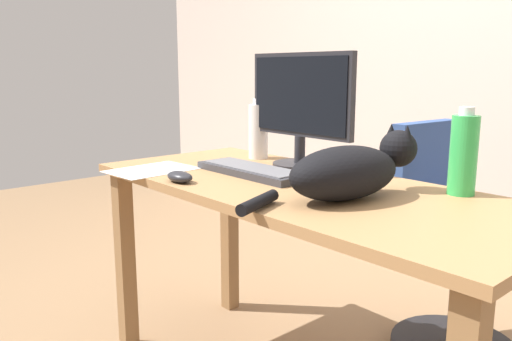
{
  "coord_description": "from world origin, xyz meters",
  "views": [
    {
      "loc": [
        1.1,
        -1.15,
        1.11
      ],
      "look_at": [
        -0.03,
        -0.16,
        0.81
      ],
      "focal_mm": 36.15,
      "sensor_mm": 36.0,
      "label": 1
    }
  ],
  "objects_px": {
    "cat": "(351,170)",
    "computer_mouse": "(180,177)",
    "spray_bottle": "(258,131)",
    "office_chair": "(448,256)",
    "monitor": "(300,105)",
    "water_bottle": "(463,154)",
    "keyboard": "(252,170)"
  },
  "relations": [
    {
      "from": "office_chair",
      "to": "water_bottle",
      "type": "xyz_separation_m",
      "value": [
        0.24,
        -0.43,
        0.48
      ]
    },
    {
      "from": "office_chair",
      "to": "spray_bottle",
      "type": "bearing_deg",
      "value": -142.87
    },
    {
      "from": "office_chair",
      "to": "computer_mouse",
      "type": "relative_size",
      "value": 8.25
    },
    {
      "from": "office_chair",
      "to": "water_bottle",
      "type": "bearing_deg",
      "value": -60.62
    },
    {
      "from": "computer_mouse",
      "to": "office_chair",
      "type": "bearing_deg",
      "value": 65.54
    },
    {
      "from": "monitor",
      "to": "water_bottle",
      "type": "relative_size",
      "value": 1.9
    },
    {
      "from": "monitor",
      "to": "water_bottle",
      "type": "xyz_separation_m",
      "value": [
        0.61,
        0.04,
        -0.11
      ]
    },
    {
      "from": "office_chair",
      "to": "cat",
      "type": "distance_m",
      "value": 0.84
    },
    {
      "from": "computer_mouse",
      "to": "water_bottle",
      "type": "xyz_separation_m",
      "value": [
        0.67,
        0.52,
        0.1
      ]
    },
    {
      "from": "monitor",
      "to": "water_bottle",
      "type": "height_order",
      "value": "monitor"
    },
    {
      "from": "office_chair",
      "to": "water_bottle",
      "type": "height_order",
      "value": "water_bottle"
    },
    {
      "from": "water_bottle",
      "to": "spray_bottle",
      "type": "height_order",
      "value": "water_bottle"
    },
    {
      "from": "office_chair",
      "to": "cat",
      "type": "xyz_separation_m",
      "value": [
        0.06,
        -0.71,
        0.45
      ]
    },
    {
      "from": "keyboard",
      "to": "spray_bottle",
      "type": "xyz_separation_m",
      "value": [
        -0.23,
        0.23,
        0.1
      ]
    },
    {
      "from": "keyboard",
      "to": "computer_mouse",
      "type": "height_order",
      "value": "computer_mouse"
    },
    {
      "from": "monitor",
      "to": "office_chair",
      "type": "bearing_deg",
      "value": 52.16
    },
    {
      "from": "cat",
      "to": "spray_bottle",
      "type": "bearing_deg",
      "value": 159.53
    },
    {
      "from": "spray_bottle",
      "to": "office_chair",
      "type": "bearing_deg",
      "value": 37.13
    },
    {
      "from": "computer_mouse",
      "to": "cat",
      "type": "bearing_deg",
      "value": 26.3
    },
    {
      "from": "water_bottle",
      "to": "spray_bottle",
      "type": "distance_m",
      "value": 0.85
    },
    {
      "from": "monitor",
      "to": "spray_bottle",
      "type": "distance_m",
      "value": 0.27
    },
    {
      "from": "monitor",
      "to": "computer_mouse",
      "type": "distance_m",
      "value": 0.53
    },
    {
      "from": "cat",
      "to": "monitor",
      "type": "bearing_deg",
      "value": 150.74
    },
    {
      "from": "keyboard",
      "to": "water_bottle",
      "type": "bearing_deg",
      "value": 23.12
    },
    {
      "from": "computer_mouse",
      "to": "spray_bottle",
      "type": "distance_m",
      "value": 0.53
    },
    {
      "from": "keyboard",
      "to": "cat",
      "type": "distance_m",
      "value": 0.44
    },
    {
      "from": "cat",
      "to": "computer_mouse",
      "type": "height_order",
      "value": "cat"
    },
    {
      "from": "office_chair",
      "to": "spray_bottle",
      "type": "height_order",
      "value": "spray_bottle"
    },
    {
      "from": "cat",
      "to": "spray_bottle",
      "type": "xyz_separation_m",
      "value": [
        -0.67,
        0.25,
        0.03
      ]
    },
    {
      "from": "computer_mouse",
      "to": "spray_bottle",
      "type": "bearing_deg",
      "value": 109.54
    },
    {
      "from": "cat",
      "to": "water_bottle",
      "type": "xyz_separation_m",
      "value": [
        0.18,
        0.28,
        0.04
      ]
    },
    {
      "from": "monitor",
      "to": "computer_mouse",
      "type": "xyz_separation_m",
      "value": [
        -0.07,
        -0.48,
        -0.21
      ]
    }
  ]
}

